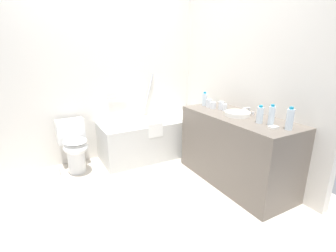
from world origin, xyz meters
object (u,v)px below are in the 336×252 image
object	(u,v)px
toilet_paper_roll	(56,172)
sink_faucet	(248,111)
drinking_glass_2	(221,105)
water_bottle_3	(290,119)
drinking_glass_0	(209,103)
toilet	(74,145)
water_bottle_0	(272,116)
water_bottle_2	(205,99)
sink_basin	(237,114)
soap_dish	(273,127)
drinking_glass_1	(225,107)
bathtub	(152,137)
drinking_glass_3	(213,105)
water_bottle_1	(260,115)

from	to	relation	value
toilet_paper_roll	sink_faucet	bearing A→B (deg)	-30.36
sink_faucet	drinking_glass_2	distance (m)	0.36
water_bottle_3	drinking_glass_0	size ratio (longest dim) A/B	2.14
toilet	water_bottle_0	bearing A→B (deg)	41.75
water_bottle_2	sink_basin	bearing A→B (deg)	-89.77
water_bottle_3	soap_dish	bearing A→B (deg)	131.54
toilet	drinking_glass_0	xyz separation A→B (m)	(1.66, -0.73, 0.54)
water_bottle_0	toilet_paper_roll	xyz separation A→B (m)	(-1.96, 1.69, -0.91)
water_bottle_0	soap_dish	distance (m)	0.13
drinking_glass_1	toilet	bearing A→B (deg)	149.60
bathtub	drinking_glass_0	bearing A→B (deg)	-53.77
sink_faucet	drinking_glass_2	xyz separation A→B (m)	(-0.13, 0.34, 0.01)
bathtub	drinking_glass_1	xyz separation A→B (m)	(0.56, -0.97, 0.60)
water_bottle_3	drinking_glass_0	bearing A→B (deg)	93.35
water_bottle_2	toilet_paper_roll	distance (m)	2.21
water_bottle_2	drinking_glass_0	xyz separation A→B (m)	(-0.01, -0.10, -0.03)
toilet_paper_roll	water_bottle_0	bearing A→B (deg)	-40.75
water_bottle_3	drinking_glass_3	size ratio (longest dim) A/B	2.66
sink_basin	drinking_glass_2	xyz separation A→B (m)	(0.04, 0.34, 0.03)
toilet	toilet_paper_roll	bearing A→B (deg)	-87.95
water_bottle_1	toilet_paper_roll	world-z (taller)	water_bottle_1
toilet	drinking_glass_3	xyz separation A→B (m)	(1.66, -0.83, 0.53)
sink_basin	drinking_glass_0	bearing A→B (deg)	91.21
toilet	water_bottle_3	distance (m)	2.63
drinking_glass_3	soap_dish	xyz separation A→B (m)	(-0.02, -0.95, -0.03)
toilet	water_bottle_1	size ratio (longest dim) A/B	3.73
bathtub	toilet_paper_roll	bearing A→B (deg)	179.60
water_bottle_1	drinking_glass_3	distance (m)	0.76
bathtub	drinking_glass_0	xyz separation A→B (m)	(0.51, -0.70, 0.61)
water_bottle_3	toilet_paper_roll	world-z (taller)	water_bottle_3
drinking_glass_0	sink_faucet	bearing A→B (deg)	-70.52
water_bottle_0	drinking_glass_0	world-z (taller)	water_bottle_0
water_bottle_3	toilet_paper_roll	bearing A→B (deg)	136.91
water_bottle_3	drinking_glass_1	distance (m)	0.89
water_bottle_3	soap_dish	distance (m)	0.16
sink_basin	drinking_glass_0	world-z (taller)	drinking_glass_0
water_bottle_0	drinking_glass_1	size ratio (longest dim) A/B	2.48
water_bottle_3	drinking_glass_3	bearing A→B (deg)	93.97
sink_faucet	water_bottle_0	xyz separation A→B (m)	(-0.16, -0.45, 0.06)
sink_faucet	water_bottle_0	distance (m)	0.48
drinking_glass_0	drinking_glass_2	distance (m)	0.20
water_bottle_0	water_bottle_2	xyz separation A→B (m)	(-0.02, 1.08, -0.01)
drinking_glass_0	sink_basin	bearing A→B (deg)	-88.79
toilet	water_bottle_3	xyz separation A→B (m)	(1.73, -1.89, 0.59)
toilet	sink_basin	xyz separation A→B (m)	(1.67, -1.26, 0.51)
toilet_paper_roll	drinking_glass_0	bearing A→B (deg)	-20.24
toilet	drinking_glass_1	xyz separation A→B (m)	(1.70, -1.00, 0.53)
drinking_glass_3	soap_dish	distance (m)	0.96
toilet	sink_faucet	distance (m)	2.30
drinking_glass_3	soap_dish	size ratio (longest dim) A/B	0.94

